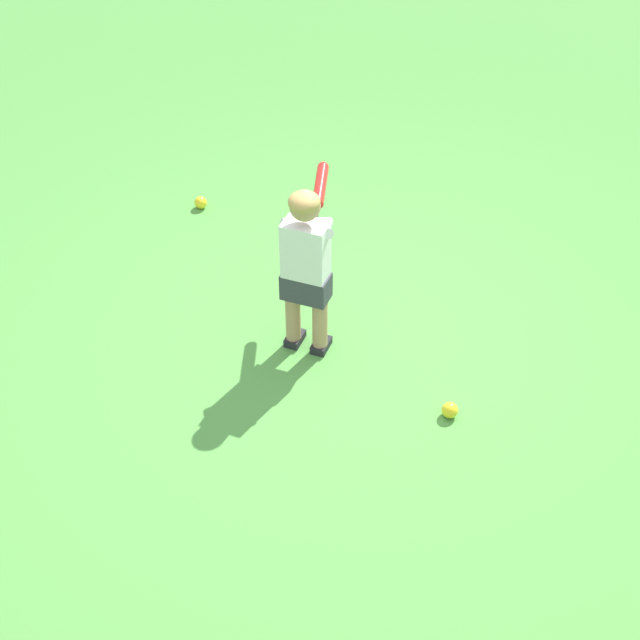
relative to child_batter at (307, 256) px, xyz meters
The scene contains 4 objects.
ground_plane 0.69m from the child_batter, 163.32° to the left, with size 40.00×40.00×0.00m, color #519942.
child_batter is the anchor object (origin of this frame).
play_ball_midfield 1.83m from the child_batter, 77.54° to the right, with size 0.09×0.09×0.09m, color yellow.
play_ball_far_right 1.16m from the child_batter, 126.94° to the left, with size 0.09×0.09×0.09m, color yellow.
Camera 1 is at (1.20, 3.74, 3.45)m, focal length 48.56 mm.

